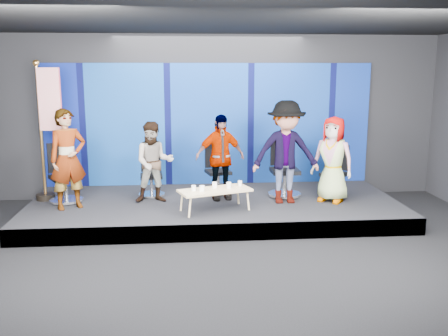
{
  "coord_description": "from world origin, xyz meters",
  "views": [
    {
      "loc": [
        -0.62,
        -6.76,
        2.82
      ],
      "look_at": [
        0.18,
        2.4,
        0.95
      ],
      "focal_mm": 40.0,
      "sensor_mm": 36.0,
      "label": 1
    }
  ],
  "objects_px": {
    "mug_d": "(229,185)",
    "chair_e": "(335,179)",
    "mug_e": "(240,183)",
    "chair_d": "(284,176)",
    "panelist_a": "(68,159)",
    "chair_b": "(151,180)",
    "panelist_c": "(220,157)",
    "panelist_d": "(286,152)",
    "panelist_e": "(333,159)",
    "flag_stand": "(47,127)",
    "coffee_table": "(215,191)",
    "mug_a": "(194,188)",
    "chair_a": "(64,183)",
    "chair_c": "(217,176)",
    "panelist_b": "(154,162)",
    "mug_b": "(202,189)",
    "mug_c": "(215,185)"
  },
  "relations": [
    {
      "from": "panelist_a",
      "to": "chair_b",
      "type": "distance_m",
      "value": 1.72
    },
    {
      "from": "mug_d",
      "to": "mug_e",
      "type": "relative_size",
      "value": 1.15
    },
    {
      "from": "chair_e",
      "to": "chair_c",
      "type": "bearing_deg",
      "value": -151.95
    },
    {
      "from": "chair_b",
      "to": "mug_c",
      "type": "relative_size",
      "value": 9.16
    },
    {
      "from": "panelist_a",
      "to": "mug_e",
      "type": "xyz_separation_m",
      "value": [
        3.08,
        -0.15,
        -0.47
      ]
    },
    {
      "from": "panelist_c",
      "to": "chair_e",
      "type": "height_order",
      "value": "panelist_c"
    },
    {
      "from": "panelist_b",
      "to": "mug_e",
      "type": "bearing_deg",
      "value": -20.02
    },
    {
      "from": "chair_c",
      "to": "coffee_table",
      "type": "relative_size",
      "value": 0.74
    },
    {
      "from": "panelist_e",
      "to": "panelist_d",
      "type": "bearing_deg",
      "value": -141.73
    },
    {
      "from": "mug_c",
      "to": "panelist_e",
      "type": "bearing_deg",
      "value": 8.34
    },
    {
      "from": "panelist_c",
      "to": "panelist_d",
      "type": "bearing_deg",
      "value": -29.17
    },
    {
      "from": "panelist_c",
      "to": "panelist_e",
      "type": "xyz_separation_m",
      "value": [
        2.11,
        -0.35,
        -0.01
      ]
    },
    {
      "from": "panelist_b",
      "to": "panelist_e",
      "type": "bearing_deg",
      "value": -8.47
    },
    {
      "from": "mug_b",
      "to": "flag_stand",
      "type": "xyz_separation_m",
      "value": [
        -2.85,
        1.14,
        0.96
      ]
    },
    {
      "from": "chair_a",
      "to": "coffee_table",
      "type": "height_order",
      "value": "chair_a"
    },
    {
      "from": "panelist_e",
      "to": "flag_stand",
      "type": "relative_size",
      "value": 0.61
    },
    {
      "from": "chair_b",
      "to": "coffee_table",
      "type": "bearing_deg",
      "value": -49.35
    },
    {
      "from": "chair_b",
      "to": "panelist_b",
      "type": "xyz_separation_m",
      "value": [
        0.09,
        -0.49,
        0.45
      ]
    },
    {
      "from": "panelist_c",
      "to": "mug_e",
      "type": "distance_m",
      "value": 0.75
    },
    {
      "from": "chair_d",
      "to": "panelist_d",
      "type": "bearing_deg",
      "value": -99.57
    },
    {
      "from": "mug_c",
      "to": "chair_e",
      "type": "bearing_deg",
      "value": 17.81
    },
    {
      "from": "chair_a",
      "to": "mug_d",
      "type": "height_order",
      "value": "chair_a"
    },
    {
      "from": "chair_d",
      "to": "mug_b",
      "type": "relative_size",
      "value": 11.22
    },
    {
      "from": "panelist_b",
      "to": "mug_e",
      "type": "xyz_separation_m",
      "value": [
        1.57,
        -0.43,
        -0.33
      ]
    },
    {
      "from": "coffee_table",
      "to": "mug_b",
      "type": "relative_size",
      "value": 12.96
    },
    {
      "from": "panelist_a",
      "to": "mug_a",
      "type": "xyz_separation_m",
      "value": [
        2.23,
        -0.46,
        -0.47
      ]
    },
    {
      "from": "chair_a",
      "to": "chair_c",
      "type": "relative_size",
      "value": 1.1
    },
    {
      "from": "panelist_d",
      "to": "flag_stand",
      "type": "relative_size",
      "value": 0.72
    },
    {
      "from": "chair_e",
      "to": "mug_d",
      "type": "height_order",
      "value": "chair_e"
    },
    {
      "from": "chair_c",
      "to": "coffee_table",
      "type": "height_order",
      "value": "chair_c"
    },
    {
      "from": "mug_b",
      "to": "chair_a",
      "type": "bearing_deg",
      "value": 158.76
    },
    {
      "from": "panelist_c",
      "to": "panelist_e",
      "type": "height_order",
      "value": "panelist_c"
    },
    {
      "from": "panelist_a",
      "to": "mug_d",
      "type": "xyz_separation_m",
      "value": [
        2.86,
        -0.31,
        -0.46
      ]
    },
    {
      "from": "panelist_b",
      "to": "coffee_table",
      "type": "bearing_deg",
      "value": -36.59
    },
    {
      "from": "chair_c",
      "to": "mug_e",
      "type": "distance_m",
      "value": 1.11
    },
    {
      "from": "chair_e",
      "to": "mug_a",
      "type": "distance_m",
      "value": 3.01
    },
    {
      "from": "coffee_table",
      "to": "mug_a",
      "type": "height_order",
      "value": "mug_a"
    },
    {
      "from": "mug_d",
      "to": "chair_e",
      "type": "bearing_deg",
      "value": 20.55
    },
    {
      "from": "panelist_c",
      "to": "chair_d",
      "type": "relative_size",
      "value": 1.39
    },
    {
      "from": "chair_b",
      "to": "chair_a",
      "type": "bearing_deg",
      "value": -173.64
    },
    {
      "from": "coffee_table",
      "to": "mug_b",
      "type": "xyz_separation_m",
      "value": [
        -0.23,
        -0.13,
        0.08
      ]
    },
    {
      "from": "chair_e",
      "to": "mug_e",
      "type": "xyz_separation_m",
      "value": [
        -1.98,
        -0.66,
        0.11
      ]
    },
    {
      "from": "panelist_d",
      "to": "chair_d",
      "type": "bearing_deg",
      "value": 80.43
    },
    {
      "from": "chair_d",
      "to": "chair_a",
      "type": "bearing_deg",
      "value": -178.74
    },
    {
      "from": "chair_d",
      "to": "chair_e",
      "type": "height_order",
      "value": "chair_d"
    },
    {
      "from": "chair_e",
      "to": "mug_b",
      "type": "bearing_deg",
      "value": -121.12
    },
    {
      "from": "panelist_e",
      "to": "mug_d",
      "type": "distance_m",
      "value": 2.07
    },
    {
      "from": "panelist_b",
      "to": "panelist_e",
      "type": "distance_m",
      "value": 3.36
    },
    {
      "from": "panelist_b",
      "to": "flag_stand",
      "type": "xyz_separation_m",
      "value": [
        -1.99,
        0.32,
        0.64
      ]
    },
    {
      "from": "panelist_b",
      "to": "panelist_d",
      "type": "height_order",
      "value": "panelist_d"
    }
  ]
}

